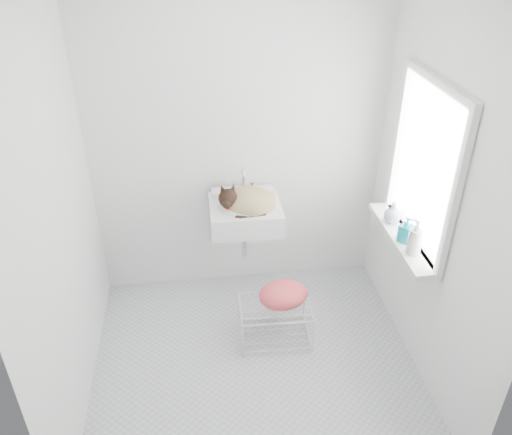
{
  "coord_description": "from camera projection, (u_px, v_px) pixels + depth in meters",
  "views": [
    {
      "loc": [
        -0.32,
        -2.51,
        2.72
      ],
      "look_at": [
        0.07,
        0.5,
        0.88
      ],
      "focal_mm": 36.03,
      "sensor_mm": 36.0,
      "label": 1
    }
  ],
  "objects": [
    {
      "name": "left_wall",
      "position": [
        56.0,
        221.0,
        2.8
      ],
      "size": [
        0.02,
        2.0,
        2.5
      ],
      "primitive_type": "cube",
      "color": "white",
      "rests_on": "ground"
    },
    {
      "name": "bottle_c",
      "position": [
        391.0,
        222.0,
        3.56
      ],
      "size": [
        0.14,
        0.14,
        0.15
      ],
      "primitive_type": "imported",
      "rotation": [
        0.0,
        0.0,
        2.98
      ],
      "color": "#A2A8BD",
      "rests_on": "windowsill"
    },
    {
      "name": "windowsill",
      "position": [
        401.0,
        238.0,
        3.42
      ],
      "size": [
        0.16,
        0.88,
        0.04
      ],
      "primitive_type": "cube",
      "color": "white",
      "rests_on": "right_wall"
    },
    {
      "name": "window_glass",
      "position": [
        425.0,
        167.0,
        3.16
      ],
      "size": [
        0.01,
        0.8,
        1.0
      ],
      "primitive_type": "cube",
      "color": "white",
      "rests_on": "right_wall"
    },
    {
      "name": "bottle_a",
      "position": [
        412.0,
        253.0,
        3.23
      ],
      "size": [
        0.1,
        0.1,
        0.2
      ],
      "primitive_type": "imported",
      "rotation": [
        0.0,
        0.0,
        3.49
      ],
      "color": "silver",
      "rests_on": "windowsill"
    },
    {
      "name": "right_wall",
      "position": [
        439.0,
        196.0,
        3.04
      ],
      "size": [
        0.02,
        2.0,
        2.5
      ],
      "primitive_type": "cube",
      "color": "white",
      "rests_on": "ground"
    },
    {
      "name": "wire_rack",
      "position": [
        275.0,
        321.0,
        3.72
      ],
      "size": [
        0.5,
        0.36,
        0.3
      ],
      "primitive_type": "cube",
      "rotation": [
        0.0,
        0.0,
        -0.03
      ],
      "color": "silver",
      "rests_on": "floor"
    },
    {
      "name": "back_wall",
      "position": [
        238.0,
        140.0,
        3.77
      ],
      "size": [
        2.2,
        0.02,
        2.5
      ],
      "primitive_type": "cube",
      "color": "white",
      "rests_on": "ground"
    },
    {
      "name": "bottle_b",
      "position": [
        404.0,
        241.0,
        3.35
      ],
      "size": [
        0.11,
        0.11,
        0.18
      ],
      "primitive_type": "imported",
      "rotation": [
        0.0,
        0.0,
        0.71
      ],
      "color": "teal",
      "rests_on": "windowsill"
    },
    {
      "name": "floor",
      "position": [
        255.0,
        363.0,
        3.57
      ],
      "size": [
        2.2,
        2.0,
        0.02
      ],
      "primitive_type": "cube",
      "color": "#B8BDC3",
      "rests_on": "ground"
    },
    {
      "name": "faucet",
      "position": [
        242.0,
        177.0,
        3.84
      ],
      "size": [
        0.19,
        0.13,
        0.19
      ],
      "primitive_type": null,
      "color": "silver",
      "rests_on": "sink"
    },
    {
      "name": "towel",
      "position": [
        283.0,
        299.0,
        3.65
      ],
      "size": [
        0.4,
        0.32,
        0.14
      ],
      "primitive_type": "ellipsoid",
      "rotation": [
        0.0,
        0.0,
        0.23
      ],
      "color": "#D78A00",
      "rests_on": "wire_rack"
    },
    {
      "name": "sink",
      "position": [
        245.0,
        205.0,
        3.76
      ],
      "size": [
        0.52,
        0.46,
        0.21
      ],
      "primitive_type": "cube",
      "color": "white",
      "rests_on": "back_wall"
    },
    {
      "name": "cat",
      "position": [
        247.0,
        201.0,
        3.73
      ],
      "size": [
        0.44,
        0.38,
        0.26
      ],
      "rotation": [
        0.0,
        0.0,
        -0.16
      ],
      "color": "tan",
      "rests_on": "sink"
    },
    {
      "name": "window_frame",
      "position": [
        423.0,
        167.0,
        3.16
      ],
      "size": [
        0.04,
        0.9,
        1.1
      ],
      "primitive_type": "cube",
      "color": "white",
      "rests_on": "right_wall"
    }
  ]
}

